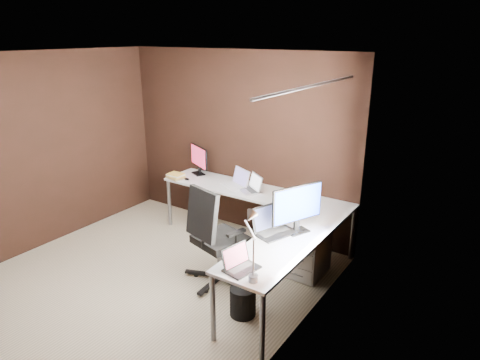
{
  "coord_description": "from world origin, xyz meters",
  "views": [
    {
      "loc": [
        3.26,
        -2.98,
        2.7
      ],
      "look_at": [
        0.62,
        0.95,
        1.06
      ],
      "focal_mm": 32.0,
      "sensor_mm": 36.0,
      "label": 1
    }
  ],
  "objects_px": {
    "monitor_left": "(199,158)",
    "wastebasket": "(243,301)",
    "laptop_white": "(237,183)",
    "laptop_black_small": "(239,264)",
    "office_chair": "(218,254)",
    "laptop_black_big": "(272,227)",
    "drawer_pedestal": "(307,249)",
    "desk_lamp": "(251,236)",
    "book_stack": "(176,176)",
    "laptop_silver": "(252,187)",
    "monitor_right": "(297,206)"
  },
  "relations": [
    {
      "from": "laptop_silver",
      "to": "drawer_pedestal",
      "type": "bearing_deg",
      "value": 15.75
    },
    {
      "from": "laptop_white",
      "to": "laptop_black_small",
      "type": "height_order",
      "value": "laptop_white"
    },
    {
      "from": "monitor_left",
      "to": "wastebasket",
      "type": "relative_size",
      "value": 1.47
    },
    {
      "from": "laptop_black_small",
      "to": "office_chair",
      "type": "xyz_separation_m",
      "value": [
        -0.74,
        0.66,
        -0.44
      ]
    },
    {
      "from": "laptop_black_small",
      "to": "monitor_left",
      "type": "bearing_deg",
      "value": 57.5
    },
    {
      "from": "laptop_white",
      "to": "book_stack",
      "type": "bearing_deg",
      "value": -142.56
    },
    {
      "from": "desk_lamp",
      "to": "wastebasket",
      "type": "bearing_deg",
      "value": 138.03
    },
    {
      "from": "monitor_right",
      "to": "laptop_white",
      "type": "xyz_separation_m",
      "value": [
        -1.29,
        0.81,
        -0.23
      ]
    },
    {
      "from": "monitor_left",
      "to": "laptop_white",
      "type": "xyz_separation_m",
      "value": [
        0.76,
        -0.13,
        -0.19
      ]
    },
    {
      "from": "laptop_black_big",
      "to": "monitor_right",
      "type": "bearing_deg",
      "value": -33.8
    },
    {
      "from": "office_chair",
      "to": "desk_lamp",
      "type": "bearing_deg",
      "value": -23.41
    },
    {
      "from": "wastebasket",
      "to": "desk_lamp",
      "type": "bearing_deg",
      "value": -48.3
    },
    {
      "from": "monitor_right",
      "to": "book_stack",
      "type": "bearing_deg",
      "value": 99.46
    },
    {
      "from": "book_stack",
      "to": "monitor_left",
      "type": "bearing_deg",
      "value": 66.39
    },
    {
      "from": "drawer_pedestal",
      "to": "laptop_silver",
      "type": "relative_size",
      "value": 1.5
    },
    {
      "from": "wastebasket",
      "to": "office_chair",
      "type": "bearing_deg",
      "value": 148.05
    },
    {
      "from": "book_stack",
      "to": "office_chair",
      "type": "relative_size",
      "value": 0.23
    },
    {
      "from": "monitor_right",
      "to": "laptop_silver",
      "type": "bearing_deg",
      "value": 78.04
    },
    {
      "from": "laptop_white",
      "to": "laptop_black_small",
      "type": "bearing_deg",
      "value": -31.21
    },
    {
      "from": "drawer_pedestal",
      "to": "wastebasket",
      "type": "xyz_separation_m",
      "value": [
        -0.18,
        -1.09,
        -0.15
      ]
    },
    {
      "from": "book_stack",
      "to": "desk_lamp",
      "type": "distance_m",
      "value": 2.79
    },
    {
      "from": "monitor_left",
      "to": "laptop_white",
      "type": "relative_size",
      "value": 1.05
    },
    {
      "from": "drawer_pedestal",
      "to": "desk_lamp",
      "type": "height_order",
      "value": "desk_lamp"
    },
    {
      "from": "drawer_pedestal",
      "to": "laptop_white",
      "type": "bearing_deg",
      "value": 163.41
    },
    {
      "from": "laptop_silver",
      "to": "desk_lamp",
      "type": "relative_size",
      "value": 0.67
    },
    {
      "from": "drawer_pedestal",
      "to": "wastebasket",
      "type": "relative_size",
      "value": 1.98
    },
    {
      "from": "book_stack",
      "to": "wastebasket",
      "type": "bearing_deg",
      "value": -32.25
    },
    {
      "from": "monitor_right",
      "to": "office_chair",
      "type": "distance_m",
      "value": 1.1
    },
    {
      "from": "laptop_white",
      "to": "laptop_black_small",
      "type": "xyz_separation_m",
      "value": [
        1.21,
        -1.76,
        -0.01
      ]
    },
    {
      "from": "laptop_silver",
      "to": "monitor_right",
      "type": "bearing_deg",
      "value": -2.34
    },
    {
      "from": "laptop_silver",
      "to": "desk_lamp",
      "type": "height_order",
      "value": "desk_lamp"
    },
    {
      "from": "monitor_left",
      "to": "laptop_white",
      "type": "height_order",
      "value": "monitor_left"
    },
    {
      "from": "laptop_black_big",
      "to": "office_chair",
      "type": "relative_size",
      "value": 0.43
    },
    {
      "from": "monitor_left",
      "to": "office_chair",
      "type": "xyz_separation_m",
      "value": [
        1.24,
        -1.22,
        -0.63
      ]
    },
    {
      "from": "monitor_right",
      "to": "laptop_silver",
      "type": "distance_m",
      "value": 1.31
    },
    {
      "from": "drawer_pedestal",
      "to": "desk_lamp",
      "type": "distance_m",
      "value": 1.65
    },
    {
      "from": "laptop_black_small",
      "to": "laptop_black_big",
      "type": "bearing_deg",
      "value": 19.91
    },
    {
      "from": "monitor_left",
      "to": "laptop_white",
      "type": "bearing_deg",
      "value": 16.39
    },
    {
      "from": "laptop_black_big",
      "to": "laptop_black_small",
      "type": "bearing_deg",
      "value": -151.54
    },
    {
      "from": "laptop_black_small",
      "to": "wastebasket",
      "type": "distance_m",
      "value": 0.71
    },
    {
      "from": "book_stack",
      "to": "office_chair",
      "type": "height_order",
      "value": "office_chair"
    },
    {
      "from": "laptop_black_small",
      "to": "drawer_pedestal",
      "type": "bearing_deg",
      "value": 10.56
    },
    {
      "from": "drawer_pedestal",
      "to": "laptop_black_big",
      "type": "height_order",
      "value": "laptop_black_big"
    },
    {
      "from": "monitor_right",
      "to": "laptop_black_small",
      "type": "height_order",
      "value": "monitor_right"
    },
    {
      "from": "book_stack",
      "to": "desk_lamp",
      "type": "bearing_deg",
      "value": -34.9
    },
    {
      "from": "monitor_left",
      "to": "desk_lamp",
      "type": "distance_m",
      "value": 2.87
    },
    {
      "from": "drawer_pedestal",
      "to": "desk_lamp",
      "type": "bearing_deg",
      "value": -84.73
    },
    {
      "from": "monitor_right",
      "to": "desk_lamp",
      "type": "relative_size",
      "value": 0.96
    },
    {
      "from": "laptop_black_big",
      "to": "desk_lamp",
      "type": "height_order",
      "value": "desk_lamp"
    },
    {
      "from": "office_chair",
      "to": "wastebasket",
      "type": "relative_size",
      "value": 3.82
    }
  ]
}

